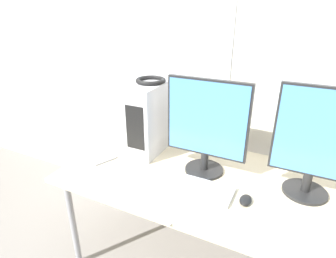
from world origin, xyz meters
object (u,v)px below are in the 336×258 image
Objects in this scene: cell_phone at (105,160)px; monitor_right_near at (316,142)px; monitor_main at (207,126)px; pc_tower at (152,117)px; mouse at (246,200)px; headphones at (151,80)px; keyboard at (188,185)px.

monitor_right_near is at bearing 33.22° from cell_phone.
monitor_right_near is at bearing 3.26° from monitor_main.
mouse is at bearing -23.15° from pc_tower.
pc_tower is at bearing -90.00° from headphones.
mouse is at bearing -140.37° from monitor_right_near.
keyboard is 0.31m from mouse.
monitor_right_near is at bearing 21.68° from keyboard.
monitor_main reaches higher than headphones.
monitor_right_near reaches higher than pc_tower.
pc_tower is 0.25m from headphones.
headphones reaches higher than keyboard.
pc_tower is at bearing 164.54° from monitor_main.
keyboard is at bearing -38.01° from headphones.
monitor_right_near reaches higher than mouse.
headphones is at bearing 174.96° from monitor_right_near.
keyboard is at bearing -158.32° from monitor_right_near.
pc_tower is at bearing 175.01° from monitor_right_near.
pc_tower is 2.85× the size of cell_phone.
pc_tower is 0.83× the size of monitor_main.
pc_tower is at bearing 156.85° from mouse.
headphones is at bearing 90.00° from pc_tower.
keyboard is at bearing -37.94° from pc_tower.
headphones is 1.99× the size of mouse.
headphones is 0.48m from monitor_main.
headphones is 0.39× the size of keyboard.
mouse is at bearing 1.70° from keyboard.
monitor_main reaches higher than pc_tower.
monitor_main reaches higher than mouse.
monitor_right_near reaches higher than headphones.
headphones is 0.71m from keyboard.
headphones is 0.60m from cell_phone.
mouse is (-0.27, -0.22, -0.29)m from monitor_right_near.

